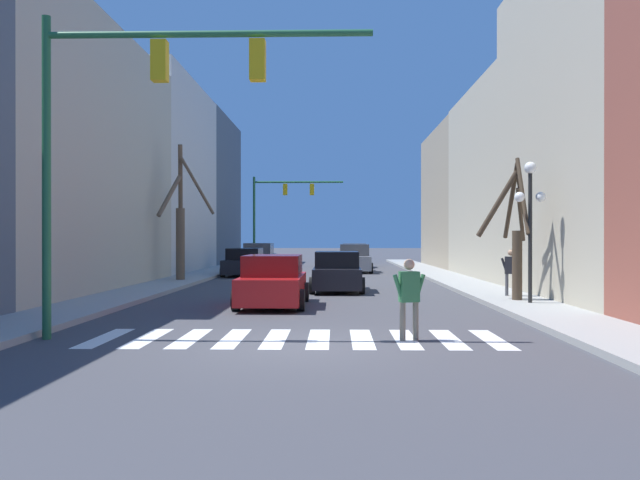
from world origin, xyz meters
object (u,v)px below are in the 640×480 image
pedestrian_on_left_sidewalk (409,292)px  car_driving_away_lane (337,273)px  car_at_intersection (273,282)px  car_parked_left_near (245,263)px  car_driving_toward_lane (354,259)px  street_lamp_right_corner (530,203)px  pedestrian_on_right_sidewalk (511,268)px  street_tree_right_near (515,233)px  car_parked_right_far (354,256)px  street_tree_left_near (180,223)px  traffic_signal_near (138,105)px  traffic_signal_far (279,202)px  car_parked_right_mid (259,257)px

pedestrian_on_left_sidewalk → car_driving_away_lane: bearing=-99.6°
car_at_intersection → car_parked_left_near: size_ratio=0.94×
pedestrian_on_left_sidewalk → car_driving_toward_lane: bearing=-105.8°
street_lamp_right_corner → pedestrian_on_right_sidewalk: 3.07m
car_at_intersection → street_tree_right_near: (7.65, 0.78, 1.53)m
car_parked_right_far → pedestrian_on_right_sidewalk: (4.57, -23.62, 0.28)m
pedestrian_on_left_sidewalk → street_tree_left_near: size_ratio=0.26×
car_driving_away_lane → street_tree_left_near: street_tree_left_near is taller
car_parked_left_near → street_tree_right_near: size_ratio=1.05×
car_parked_right_far → car_driving_away_lane: bearing=176.3°
pedestrian_on_left_sidewalk → street_lamp_right_corner: bearing=-141.9°
street_tree_left_near → street_lamp_right_corner: bearing=-37.9°
traffic_signal_near → pedestrian_on_left_sidewalk: bearing=-0.1°
car_driving_away_lane → pedestrian_on_left_sidewalk: size_ratio=2.50×
street_lamp_right_corner → car_parked_left_near: 19.31m
car_parked_right_far → street_tree_right_near: (4.35, -24.83, 1.48)m
traffic_signal_far → street_tree_left_near: (-3.17, -16.81, -2.00)m
car_driving_toward_lane → street_tree_right_near: street_tree_right_near is taller
street_lamp_right_corner → street_tree_right_near: (-0.17, 1.04, -0.90)m
street_lamp_right_corner → street_tree_right_near: 1.38m
car_parked_right_mid → street_tree_right_near: bearing=-153.0°
traffic_signal_near → car_driving_toward_lane: traffic_signal_near is taller
car_driving_away_lane → car_parked_right_far: bearing=-3.7°
car_at_intersection → car_parked_left_near: car_at_intersection is taller
traffic_signal_far → car_parked_left_near: (-0.90, -11.38, -4.09)m
street_lamp_right_corner → traffic_signal_far: bearing=110.3°
traffic_signal_far → car_at_intersection: traffic_signal_far is taller
car_driving_away_lane → pedestrian_on_right_sidewalk: (5.88, -3.43, 0.34)m
car_parked_left_near → car_driving_away_lane: bearing=-153.0°
car_parked_right_mid → traffic_signal_near: bearing=-178.1°
street_tree_left_near → traffic_signal_far: bearing=79.3°
traffic_signal_near → street_tree_left_near: traffic_signal_near is taller
car_driving_toward_lane → car_parked_right_far: bearing=-1.8°
traffic_signal_near → car_parked_right_far: traffic_signal_near is taller
car_parked_right_far → car_driving_toward_lane: 6.36m
traffic_signal_near → car_parked_left_near: 22.29m
car_at_intersection → car_driving_away_lane: (1.99, 5.42, -0.00)m
street_lamp_right_corner → car_driving_away_lane: (-5.83, 5.68, -2.43)m
car_parked_right_mid → car_parked_left_near: bearing=-179.9°
street_lamp_right_corner → pedestrian_on_left_sidewalk: (-4.38, -6.17, -2.18)m
traffic_signal_near → pedestrian_on_right_sidewalk: 13.63m
street_lamp_right_corner → pedestrian_on_left_sidewalk: size_ratio=2.54×
car_at_intersection → street_tree_right_near: bearing=95.9°
street_tree_right_near → car_parked_left_near: bearing=126.3°
car_driving_away_lane → street_tree_right_near: 7.48m
pedestrian_on_right_sidewalk → street_tree_left_near: street_tree_left_near is taller
car_parked_right_mid → pedestrian_on_right_sidewalk: (11.00, -19.97, 0.26)m
traffic_signal_far → car_parked_left_near: size_ratio=1.42×
car_parked_right_far → pedestrian_on_right_sidewalk: bearing=-169.0°
street_lamp_right_corner → car_parked_right_mid: street_lamp_right_corner is taller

